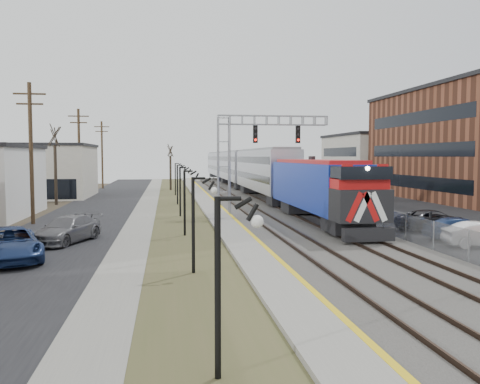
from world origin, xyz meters
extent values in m
plane|color=#473D2D|center=(0.00, 0.00, 0.00)|extent=(160.00, 160.00, 0.00)
cube|color=black|center=(-11.50, 35.00, 0.02)|extent=(7.00, 120.00, 0.04)
cube|color=gray|center=(-7.00, 35.00, 0.04)|extent=(2.00, 120.00, 0.08)
cube|color=#474A27|center=(-4.00, 35.00, 0.03)|extent=(4.00, 120.00, 0.06)
cube|color=gray|center=(-1.00, 35.00, 0.12)|extent=(2.00, 120.00, 0.24)
cube|color=#595651|center=(4.00, 35.00, 0.10)|extent=(8.00, 120.00, 0.20)
cube|color=black|center=(16.00, 35.00, 0.02)|extent=(16.00, 120.00, 0.04)
cube|color=gold|center=(-0.12, 35.00, 0.24)|extent=(0.24, 120.00, 0.01)
cube|color=#2D2119|center=(1.25, 35.00, 0.28)|extent=(0.08, 120.00, 0.15)
cube|color=#2D2119|center=(2.75, 35.00, 0.28)|extent=(0.08, 120.00, 0.15)
cube|color=#2D2119|center=(4.75, 35.00, 0.28)|extent=(0.08, 120.00, 0.15)
cube|color=#2D2119|center=(6.25, 35.00, 0.28)|extent=(0.08, 120.00, 0.15)
cube|color=#132C9F|center=(5.50, 21.49, 2.47)|extent=(3.00, 17.00, 4.25)
cube|color=black|center=(5.50, 12.79, 0.70)|extent=(2.80, 0.50, 0.70)
cube|color=#ABADB6|center=(5.50, 41.79, 3.01)|extent=(3.00, 22.00, 5.33)
cube|color=#ABADB6|center=(5.50, 64.59, 3.01)|extent=(3.00, 22.00, 5.33)
cube|color=#ABADB6|center=(5.50, 87.39, 3.01)|extent=(3.00, 22.00, 5.33)
cube|color=gray|center=(-0.50, 28.00, 4.00)|extent=(1.00, 1.00, 8.00)
cube|color=gray|center=(3.50, 28.00, 7.75)|extent=(9.00, 0.80, 0.80)
cube|color=black|center=(2.00, 27.55, 6.60)|extent=(0.35, 0.25, 1.40)
cube|color=black|center=(5.50, 27.55, 6.60)|extent=(0.35, 0.25, 1.40)
cylinder|color=black|center=(-4.00, -2.00, 2.00)|extent=(0.14, 0.14, 4.00)
cylinder|color=black|center=(-4.00, 8.00, 2.00)|extent=(0.14, 0.14, 4.00)
cylinder|color=black|center=(-4.00, 18.00, 2.00)|extent=(0.14, 0.14, 4.00)
cylinder|color=black|center=(-4.00, 28.00, 2.00)|extent=(0.14, 0.14, 4.00)
cylinder|color=black|center=(-4.00, 38.00, 2.00)|extent=(0.14, 0.14, 4.00)
cylinder|color=black|center=(-4.00, 50.00, 2.00)|extent=(0.14, 0.14, 4.00)
cylinder|color=#4C3823|center=(-14.50, 25.00, 5.00)|extent=(0.28, 0.28, 10.00)
cylinder|color=#4C3823|center=(-14.50, 45.00, 5.00)|extent=(0.28, 0.28, 10.00)
cylinder|color=#4C3823|center=(-14.50, 65.00, 5.00)|extent=(0.28, 0.28, 10.00)
cube|color=gray|center=(8.20, 35.00, 0.80)|extent=(0.04, 120.00, 1.60)
cube|color=beige|center=(-21.00, 50.00, 3.00)|extent=(14.00, 12.00, 6.00)
cube|color=beige|center=(30.00, 65.00, 4.00)|extent=(16.00, 18.00, 8.00)
cylinder|color=#382D23|center=(-16.00, 40.00, 2.97)|extent=(0.30, 0.30, 5.95)
cylinder|color=#382D23|center=(-4.50, 60.00, 2.45)|extent=(0.30, 0.30, 4.90)
imported|color=black|center=(12.01, 18.07, 0.67)|extent=(5.23, 3.47, 1.33)
imported|color=navy|center=(11.69, 14.14, 0.64)|extent=(4.49, 2.04, 1.28)
imported|color=gray|center=(12.99, 35.03, 0.71)|extent=(4.36, 2.32, 1.41)
imported|color=#0C4012|center=(12.40, 37.91, 0.75)|extent=(4.75, 2.31, 1.50)
imported|color=navy|center=(-12.23, 11.79, 0.76)|extent=(4.27, 6.02, 1.52)
imported|color=slate|center=(-10.60, 16.57, 0.73)|extent=(3.79, 5.44, 1.46)
imported|color=#0B3912|center=(12.09, 47.63, 0.72)|extent=(5.72, 4.04, 1.45)
camera|label=1|loc=(-5.06, -12.60, 4.84)|focal=38.00mm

